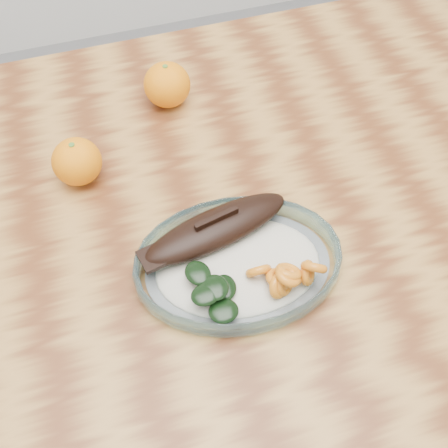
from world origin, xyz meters
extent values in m
plane|color=slate|center=(0.00, 0.00, 0.00)|extent=(3.00, 3.00, 0.00)
cube|color=brown|center=(0.00, 0.00, 0.73)|extent=(1.20, 0.80, 0.04)
cylinder|color=brown|center=(0.54, 0.34, 0.35)|extent=(0.06, 0.06, 0.71)
ellipsoid|color=white|center=(0.04, -0.11, 0.76)|extent=(0.51, 0.39, 0.01)
torus|color=#93D1E3|center=(0.04, -0.11, 0.77)|extent=(0.52, 0.52, 0.03)
ellipsoid|color=white|center=(0.04, -0.11, 0.77)|extent=(0.45, 0.34, 0.02)
ellipsoid|color=black|center=(0.02, -0.06, 0.80)|extent=(0.21, 0.10, 0.03)
ellipsoid|color=black|center=(0.02, -0.06, 0.79)|extent=(0.18, 0.08, 0.02)
cube|color=black|center=(-0.06, -0.08, 0.80)|extent=(0.04, 0.04, 0.01)
cube|color=black|center=(0.02, -0.06, 0.81)|extent=(0.06, 0.02, 0.02)
torus|color=#B95E0D|center=(0.08, -0.16, 0.79)|extent=(0.04, 0.04, 0.04)
torus|color=#B95E0D|center=(0.07, -0.16, 0.79)|extent=(0.04, 0.04, 0.04)
torus|color=#B95E0D|center=(0.08, -0.15, 0.79)|extent=(0.04, 0.04, 0.03)
torus|color=#B95E0D|center=(0.07, -0.15, 0.79)|extent=(0.04, 0.05, 0.03)
torus|color=#B95E0D|center=(0.05, -0.13, 0.79)|extent=(0.04, 0.03, 0.04)
torus|color=#B95E0D|center=(0.11, -0.15, 0.79)|extent=(0.03, 0.04, 0.04)
torus|color=#B95E0D|center=(0.12, -0.15, 0.81)|extent=(0.04, 0.04, 0.04)
torus|color=#B95E0D|center=(0.08, -0.16, 0.81)|extent=(0.05, 0.05, 0.03)
torus|color=#B95E0D|center=(0.08, -0.15, 0.81)|extent=(0.04, 0.05, 0.03)
ellipsoid|color=black|center=(0.01, -0.14, 0.79)|extent=(0.04, 0.04, 0.01)
ellipsoid|color=black|center=(0.00, -0.17, 0.79)|extent=(0.04, 0.03, 0.01)
ellipsoid|color=black|center=(-0.01, -0.14, 0.79)|extent=(0.05, 0.05, 0.01)
ellipsoid|color=black|center=(0.00, -0.14, 0.80)|extent=(0.04, 0.04, 0.01)
ellipsoid|color=black|center=(-0.02, -0.15, 0.80)|extent=(0.04, 0.04, 0.01)
ellipsoid|color=black|center=(-0.02, -0.12, 0.80)|extent=(0.04, 0.04, 0.01)
sphere|color=orange|center=(-0.13, 0.11, 0.78)|extent=(0.07, 0.07, 0.07)
sphere|color=orange|center=(0.03, 0.22, 0.79)|extent=(0.07, 0.07, 0.07)
camera|label=1|loc=(-0.09, -0.46, 1.37)|focal=45.00mm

